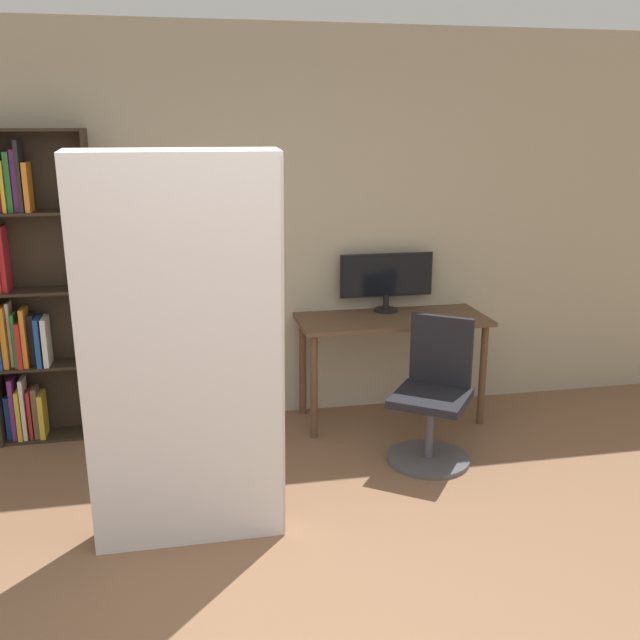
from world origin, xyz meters
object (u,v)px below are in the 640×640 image
(office_chair, at_px, (433,405))
(bookshelf, at_px, (31,295))
(monitor, at_px, (387,277))
(mattress_near, at_px, (184,358))

(office_chair, height_order, bookshelf, bookshelf)
(monitor, xyz_separation_m, mattress_near, (-1.44, -1.48, -0.03))
(monitor, bearing_deg, mattress_near, -134.20)
(office_chair, xyz_separation_m, mattress_near, (-1.51, -0.64, 0.62))
(mattress_near, bearing_deg, monitor, 45.80)
(bookshelf, bearing_deg, monitor, -0.04)
(monitor, distance_m, mattress_near, 2.07)
(office_chair, distance_m, mattress_near, 1.75)
(office_chair, relative_size, bookshelf, 0.44)
(bookshelf, bearing_deg, office_chair, -18.92)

